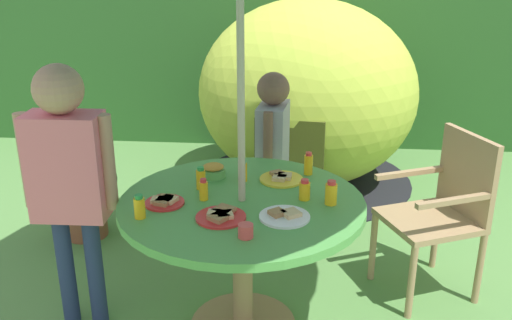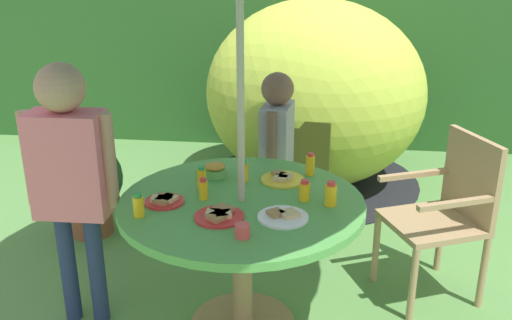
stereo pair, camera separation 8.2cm
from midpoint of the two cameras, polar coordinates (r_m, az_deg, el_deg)
The scene contains 20 objects.
hedge_backdrop at distance 6.04m, azimuth 3.53°, elevation 10.38°, with size 9.00×0.70×1.74m, color #285623.
garden_table at distance 2.89m, azimuth -0.61°, elevation -6.66°, with size 1.23×1.23×0.76m.
wooden_chair at distance 3.43m, azimuth 19.33°, elevation -4.59°, with size 0.63×0.61×0.96m.
dome_tent at distance 4.82m, azimuth 6.36°, elevation 6.52°, with size 2.12×2.12×1.57m.
potted_plant at distance 4.14m, azimuth -16.00°, elevation -2.31°, with size 0.49×0.49×0.67m.
child_in_grey_shirt at distance 3.65m, azimuth 2.75°, elevation 2.05°, with size 0.21×0.41×1.21m.
child_in_pink_shirt at distance 2.98m, azimuth -17.48°, elevation -0.48°, with size 0.48×0.24×1.43m.
snack_bowl at distance 3.11m, azimuth -3.40°, elevation -1.03°, with size 0.13×0.13×0.07m.
plate_back_edge at distance 2.65m, azimuth -2.82°, elevation -5.57°, with size 0.24×0.24×0.03m.
plate_front_edge at distance 2.65m, azimuth 3.62°, elevation -5.67°, with size 0.24×0.24×0.03m.
plate_mid_left at distance 3.06m, azimuth 3.43°, elevation -1.87°, with size 0.23×0.23×0.03m.
plate_near_left at distance 2.82m, azimuth -8.39°, elevation -4.03°, with size 0.19×0.19×0.03m.
juice_bottle_near_right at distance 2.95m, azimuth -4.70°, elevation -1.83°, with size 0.05×0.05×0.12m.
juice_bottle_far_left at distance 2.83m, azimuth -4.48°, elevation -2.96°, with size 0.04×0.04×0.11m.
juice_bottle_far_right at distance 3.13m, azimuth 6.22°, elevation -0.47°, with size 0.05×0.05×0.13m.
juice_bottle_center_front at distance 2.78m, azimuth 8.36°, elevation -3.43°, with size 0.06×0.06×0.12m.
juice_bottle_center_back at distance 2.69m, azimuth -10.87°, elevation -4.53°, with size 0.05×0.05×0.12m.
juice_bottle_mid_right at distance 2.82m, azimuth 5.72°, elevation -3.10°, with size 0.06×0.06×0.11m.
juice_bottle_spot_a at distance 3.03m, azimuth -0.43°, elevation -1.14°, with size 0.04×0.04×0.12m.
cup_near at distance 2.47m, azimuth -0.41°, elevation -7.13°, with size 0.07×0.07×0.06m, color #E04C47.
Camera 2 is at (0.37, -2.55, 1.93)m, focal length 39.79 mm.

